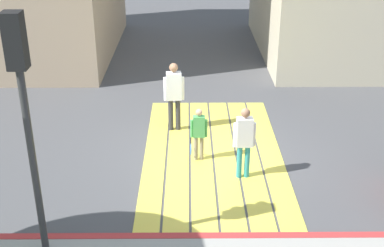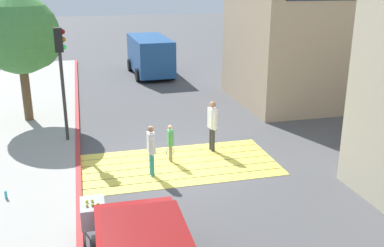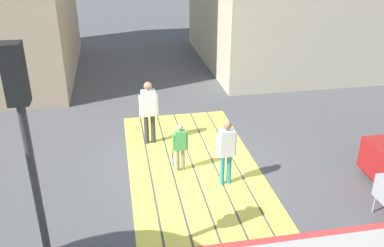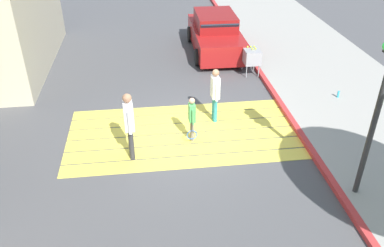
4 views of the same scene
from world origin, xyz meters
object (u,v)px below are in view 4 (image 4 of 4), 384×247
object	(u,v)px
car_parked_near_curb	(215,34)
water_bottle	(338,94)
tennis_ball_cart	(251,56)
pedestrian_child_with_racket	(192,117)
pedestrian_adult_lead	(215,92)
pedestrian_adult_trailing	(129,122)

from	to	relation	value
car_parked_near_curb	water_bottle	size ratio (longest dim) A/B	19.64
tennis_ball_cart	pedestrian_child_with_racket	world-z (taller)	pedestrian_child_with_racket
car_parked_near_curb	pedestrian_adult_lead	distance (m)	5.60
pedestrian_child_with_racket	tennis_ball_cart	bearing A→B (deg)	-123.09
water_bottle	pedestrian_adult_lead	xyz separation A→B (m)	(4.17, 0.73, 0.72)
pedestrian_adult_trailing	pedestrian_child_with_racket	size ratio (longest dim) A/B	1.41
car_parked_near_curb	water_bottle	world-z (taller)	car_parked_near_curb
car_parked_near_curb	pedestrian_adult_lead	bearing A→B (deg)	79.81
car_parked_near_curb	tennis_ball_cart	size ratio (longest dim) A/B	4.24
water_bottle	pedestrian_adult_trailing	bearing A→B (deg)	19.08
tennis_ball_cart	water_bottle	xyz separation A→B (m)	(-2.28, 2.42, -0.47)
tennis_ball_cart	pedestrian_adult_trailing	bearing A→B (deg)	47.52
pedestrian_adult_lead	tennis_ball_cart	bearing A→B (deg)	-120.94
water_bottle	pedestrian_adult_trailing	size ratio (longest dim) A/B	0.12
tennis_ball_cart	pedestrian_adult_lead	bearing A→B (deg)	59.06
car_parked_near_curb	tennis_ball_cart	bearing A→B (deg)	110.88
tennis_ball_cart	pedestrian_adult_lead	world-z (taller)	pedestrian_adult_lead
pedestrian_child_with_racket	car_parked_near_curb	bearing A→B (deg)	-105.38
car_parked_near_curb	tennis_ball_cart	xyz separation A→B (m)	(-0.90, 2.36, -0.04)
car_parked_near_curb	water_bottle	distance (m)	5.77
pedestrian_adult_trailing	tennis_ball_cart	bearing A→B (deg)	-132.48
tennis_ball_cart	pedestrian_adult_lead	size ratio (longest dim) A/B	0.62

